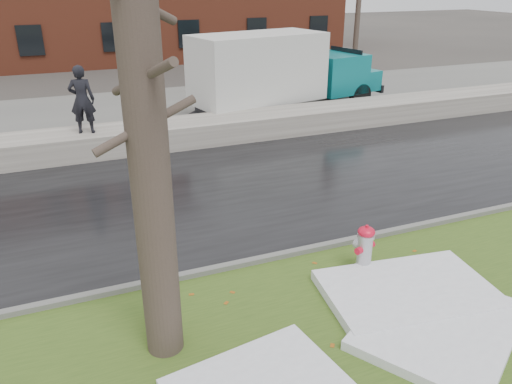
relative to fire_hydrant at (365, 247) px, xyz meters
name	(u,v)px	position (x,y,z in m)	size (l,w,h in m)	color
ground	(315,284)	(-1.00, -0.02, -0.54)	(120.00, 120.00, 0.00)	#47423D
verge	(353,325)	(-1.00, -1.27, -0.52)	(60.00, 4.50, 0.04)	#324D19
road	(231,190)	(-1.00, 4.48, -0.52)	(60.00, 7.00, 0.03)	black
parking_lot	(160,112)	(-1.00, 12.98, -0.52)	(60.00, 9.00, 0.03)	slate
curb	(290,254)	(-1.00, 0.98, -0.47)	(60.00, 0.15, 0.14)	slate
snowbank	(187,132)	(-1.00, 8.68, -0.16)	(60.00, 1.60, 0.75)	#ADA79E
bg_tree_right	(359,3)	(15.00, 23.98, 2.79)	(1.40, 1.62, 6.50)	brown
fire_hydrant	(365,247)	(0.00, 0.00, 0.00)	(0.46, 0.43, 0.93)	#ADB0B5
tree	(146,131)	(-3.80, -0.66, 2.77)	(1.34, 1.57, 6.49)	brown
box_truck	(279,72)	(3.26, 10.92, 1.11)	(9.46, 3.72, 3.12)	black
worker	(82,100)	(-4.08, 8.54, 1.20)	(0.72, 0.47, 1.97)	black
snow_patch_near	(440,325)	(0.16, -1.87, -0.42)	(2.60, 2.00, 0.16)	white
snow_patch_side	(408,291)	(0.26, -0.97, -0.41)	(2.80, 1.80, 0.18)	white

